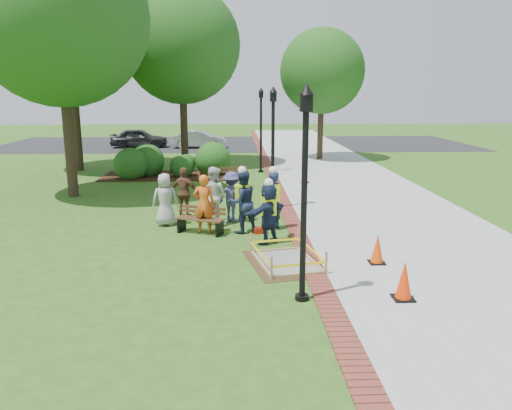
{
  "coord_description": "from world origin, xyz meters",
  "views": [
    {
      "loc": [
        -0.07,
        -12.33,
        4.14
      ],
      "look_at": [
        0.5,
        1.2,
        1.0
      ],
      "focal_mm": 35.0,
      "sensor_mm": 36.0,
      "label": 1
    }
  ],
  "objects_px": {
    "cone_front": "(404,281)",
    "hivis_worker_c": "(242,200)",
    "lamp_near": "(305,179)",
    "hivis_worker_b": "(273,198)",
    "bench_near": "(200,225)",
    "hivis_worker_a": "(268,211)",
    "wet_concrete_pad": "(286,254)"
  },
  "relations": [
    {
      "from": "cone_front",
      "to": "hivis_worker_a",
      "type": "bearing_deg",
      "value": 121.9
    },
    {
      "from": "cone_front",
      "to": "lamp_near",
      "type": "xyz_separation_m",
      "value": [
        -2.04,
        0.1,
        2.08
      ]
    },
    {
      "from": "wet_concrete_pad",
      "to": "cone_front",
      "type": "distance_m",
      "value": 3.12
    },
    {
      "from": "hivis_worker_b",
      "to": "cone_front",
      "type": "bearing_deg",
      "value": -67.24
    },
    {
      "from": "lamp_near",
      "to": "hivis_worker_a",
      "type": "distance_m",
      "value": 4.19
    },
    {
      "from": "hivis_worker_b",
      "to": "hivis_worker_c",
      "type": "relative_size",
      "value": 0.97
    },
    {
      "from": "bench_near",
      "to": "hivis_worker_c",
      "type": "distance_m",
      "value": 1.44
    },
    {
      "from": "cone_front",
      "to": "lamp_near",
      "type": "bearing_deg",
      "value": 177.26
    },
    {
      "from": "lamp_near",
      "to": "cone_front",
      "type": "bearing_deg",
      "value": -2.74
    },
    {
      "from": "lamp_near",
      "to": "hivis_worker_b",
      "type": "bearing_deg",
      "value": 92.26
    },
    {
      "from": "lamp_near",
      "to": "hivis_worker_a",
      "type": "relative_size",
      "value": 2.34
    },
    {
      "from": "cone_front",
      "to": "hivis_worker_c",
      "type": "bearing_deg",
      "value": 122.18
    },
    {
      "from": "hivis_worker_c",
      "to": "cone_front",
      "type": "bearing_deg",
      "value": -57.82
    },
    {
      "from": "wet_concrete_pad",
      "to": "hivis_worker_b",
      "type": "xyz_separation_m",
      "value": [
        -0.11,
        3.09,
        0.72
      ]
    },
    {
      "from": "bench_near",
      "to": "hivis_worker_b",
      "type": "bearing_deg",
      "value": 9.63
    },
    {
      "from": "bench_near",
      "to": "hivis_worker_a",
      "type": "distance_m",
      "value": 2.29
    },
    {
      "from": "lamp_near",
      "to": "hivis_worker_b",
      "type": "height_order",
      "value": "lamp_near"
    },
    {
      "from": "wet_concrete_pad",
      "to": "hivis_worker_c",
      "type": "height_order",
      "value": "hivis_worker_c"
    },
    {
      "from": "bench_near",
      "to": "lamp_near",
      "type": "xyz_separation_m",
      "value": [
        2.36,
        -4.89,
        2.23
      ]
    },
    {
      "from": "hivis_worker_c",
      "to": "hivis_worker_b",
      "type": "bearing_deg",
      "value": 19.69
    },
    {
      "from": "hivis_worker_a",
      "to": "hivis_worker_c",
      "type": "distance_m",
      "value": 1.28
    },
    {
      "from": "wet_concrete_pad",
      "to": "lamp_near",
      "type": "xyz_separation_m",
      "value": [
        0.1,
        -2.17,
        2.25
      ]
    },
    {
      "from": "bench_near",
      "to": "hivis_worker_c",
      "type": "relative_size",
      "value": 0.75
    },
    {
      "from": "hivis_worker_c",
      "to": "hivis_worker_a",
      "type": "bearing_deg",
      "value": -56.76
    },
    {
      "from": "hivis_worker_a",
      "to": "hivis_worker_b",
      "type": "relative_size",
      "value": 0.94
    },
    {
      "from": "wet_concrete_pad",
      "to": "cone_front",
      "type": "xyz_separation_m",
      "value": [
        2.14,
        -2.26,
        0.16
      ]
    },
    {
      "from": "cone_front",
      "to": "lamp_near",
      "type": "relative_size",
      "value": 0.19
    },
    {
      "from": "wet_concrete_pad",
      "to": "cone_front",
      "type": "height_order",
      "value": "cone_front"
    },
    {
      "from": "hivis_worker_a",
      "to": "hivis_worker_b",
      "type": "bearing_deg",
      "value": 81.14
    },
    {
      "from": "hivis_worker_b",
      "to": "hivis_worker_c",
      "type": "bearing_deg",
      "value": -160.31
    },
    {
      "from": "bench_near",
      "to": "cone_front",
      "type": "relative_size",
      "value": 1.82
    },
    {
      "from": "wet_concrete_pad",
      "to": "hivis_worker_a",
      "type": "relative_size",
      "value": 1.43
    }
  ]
}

